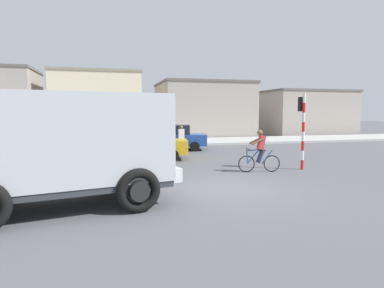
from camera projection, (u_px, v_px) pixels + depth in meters
ground_plane at (230, 188)px, 10.55m from camera, size 120.00×120.00×0.00m
sidewalk_far at (158, 142)px, 25.21m from camera, size 80.00×5.00×0.16m
truck_foreground at (62, 143)px, 8.31m from camera, size 5.80×3.60×2.90m
cyclist at (260, 151)px, 13.30m from camera, size 1.72×0.54×1.72m
traffic_light_pole at (302, 120)px, 13.86m from camera, size 0.24×0.43×3.20m
car_red_near at (174, 137)px, 20.93m from camera, size 4.28×2.55×1.60m
car_white_mid at (149, 144)px, 16.79m from camera, size 4.22×2.35×1.60m
pedestrian_near_kerb at (181, 139)px, 19.50m from camera, size 0.34×0.22×1.62m
building_mid_block at (97, 106)px, 30.23m from camera, size 7.55×7.23×5.91m
building_corner_right at (203, 109)px, 32.61m from camera, size 8.54×7.85×5.22m
building_set_back at (304, 113)px, 35.28m from camera, size 8.96×6.63×4.60m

